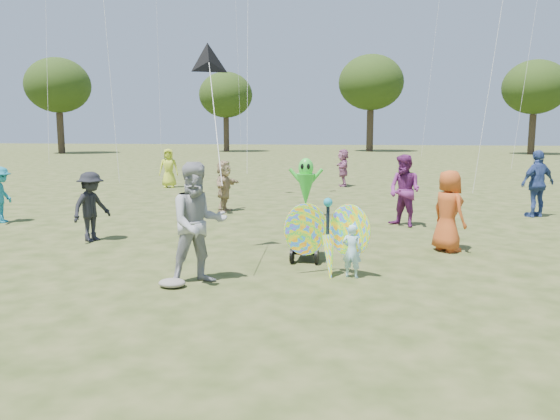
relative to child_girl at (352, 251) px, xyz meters
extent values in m
plane|color=#51592B|center=(-1.14, -1.03, -0.47)|extent=(160.00, 160.00, 0.00)
imported|color=#A5DCEA|center=(0.00, 0.00, 0.00)|extent=(0.39, 0.31, 0.95)
imported|color=#98999D|center=(-2.54, -0.74, 0.55)|extent=(1.26, 1.18, 2.05)
ellipsoid|color=gray|center=(-2.92, -1.05, -0.40)|extent=(0.45, 0.37, 0.14)
imported|color=#B84B1D|center=(1.97, 2.42, 0.39)|extent=(0.93, 1.01, 1.73)
imported|color=black|center=(-6.03, 2.27, 0.33)|extent=(0.92, 1.18, 1.61)
imported|color=#304685|center=(5.24, 7.51, 0.52)|extent=(1.25, 0.99, 1.98)
imported|color=tan|center=(-4.13, 7.17, 0.33)|extent=(0.66, 1.55, 1.62)
imported|color=#71256A|center=(1.27, 5.30, 0.49)|extent=(1.18, 1.16, 1.92)
imported|color=#C5D632|center=(-8.34, 13.70, 0.38)|extent=(0.94, 0.72, 1.71)
imported|color=teal|center=(-9.72, 4.25, 0.30)|extent=(0.81, 1.11, 1.55)
imported|color=#A05B82|center=(-0.73, 15.38, 0.37)|extent=(0.68, 1.61, 1.68)
cube|color=black|center=(-0.92, 1.20, 0.08)|extent=(0.51, 0.88, 0.71)
cube|color=black|center=(-0.92, 1.20, -0.25)|extent=(0.45, 0.71, 0.10)
ellipsoid|color=black|center=(-0.92, 1.45, 0.41)|extent=(0.51, 0.45, 0.33)
cylinder|color=black|center=(-1.16, 0.85, -0.32)|extent=(0.07, 0.30, 0.30)
cylinder|color=black|center=(-0.68, 0.85, -0.32)|extent=(0.07, 0.30, 0.30)
cylinder|color=black|center=(-0.92, 1.65, -0.36)|extent=(0.06, 0.22, 0.22)
cylinder|color=black|center=(-0.92, 0.72, 0.51)|extent=(0.44, 0.06, 0.03)
cube|color=#A37F4F|center=(-0.92, 1.15, 0.49)|extent=(0.36, 0.30, 0.26)
ellipsoid|color=#F32657|center=(-0.82, 0.11, 0.34)|extent=(0.98, 0.71, 1.24)
ellipsoid|color=#F32657|center=(-0.06, 0.11, 0.34)|extent=(0.98, 0.71, 1.24)
cylinder|color=black|center=(-0.44, 0.13, 0.29)|extent=(0.06, 0.06, 1.00)
cone|color=#F32657|center=(-0.39, -0.04, -0.17)|extent=(0.36, 0.49, 0.93)
sphere|color=teal|center=(-0.44, 0.11, 0.84)|extent=(0.16, 0.16, 0.16)
cone|color=black|center=(-2.91, 1.40, 3.43)|extent=(0.89, 0.62, 0.81)
cylinder|color=silver|center=(-2.53, 0.38, 2.31)|extent=(0.78, 2.05, 2.26)
cone|color=#32D737|center=(-1.50, 6.55, 0.33)|extent=(0.56, 0.56, 0.95)
ellipsoid|color=#32D737|center=(-1.50, 6.55, 0.98)|extent=(0.44, 0.39, 0.57)
ellipsoid|color=black|center=(-1.59, 6.37, 1.03)|extent=(0.10, 0.05, 0.17)
ellipsoid|color=black|center=(-1.41, 6.37, 1.03)|extent=(0.10, 0.05, 0.17)
cylinder|color=#32D737|center=(-1.80, 6.55, 0.73)|extent=(0.43, 0.10, 0.49)
cylinder|color=#32D737|center=(-1.20, 6.55, 0.73)|extent=(0.43, 0.10, 0.49)
cylinder|color=silver|center=(-1.20, 6.35, -0.27)|extent=(0.61, 0.41, 0.41)
cylinder|color=silver|center=(-3.50, 7.99, 5.72)|extent=(0.73, 4.06, 9.78)
cylinder|color=#3A2D21|center=(-31.14, 43.97, 1.63)|extent=(0.70, 0.70, 4.20)
ellipsoid|color=#2B4214|center=(-31.14, 43.97, 6.53)|extent=(6.60, 6.60, 5.61)
cylinder|color=#3A2D21|center=(-15.14, 50.97, 1.42)|extent=(0.63, 0.63, 3.78)
ellipsoid|color=#2B4214|center=(-15.14, 50.97, 5.83)|extent=(5.94, 5.94, 5.05)
cylinder|color=#3A2D21|center=(0.86, 53.97, 1.84)|extent=(0.77, 0.77, 4.62)
ellipsoid|color=#2B4214|center=(0.86, 53.97, 7.23)|extent=(7.26, 7.26, 6.17)
cylinder|color=#3A2D21|center=(16.86, 48.97, 1.52)|extent=(0.66, 0.67, 3.99)
ellipsoid|color=#2B4214|center=(16.86, 48.97, 6.18)|extent=(6.27, 6.27, 5.33)
camera|label=1|loc=(0.16, -9.39, 2.12)|focal=35.00mm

